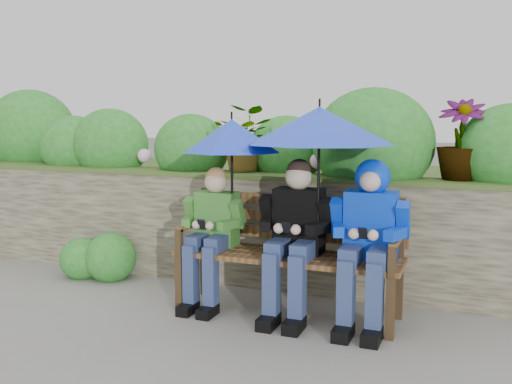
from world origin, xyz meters
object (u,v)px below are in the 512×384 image
at_px(umbrella_left, 232,136).
at_px(park_bench, 291,246).
at_px(umbrella_right, 319,126).
at_px(boy_left, 212,229).
at_px(boy_middle, 295,231).
at_px(boy_right, 369,229).

bearing_deg(umbrella_left, park_bench, 3.01).
xyz_separation_m(umbrella_left, umbrella_right, (0.73, -0.06, 0.09)).
height_order(park_bench, boy_left, boy_left).
distance_m(boy_middle, boy_right, 0.56).
bearing_deg(park_bench, umbrella_left, -176.99).
height_order(boy_left, boy_middle, boy_middle).
xyz_separation_m(boy_middle, umbrella_right, (0.18, 0.00, 0.80)).
distance_m(boy_left, umbrella_left, 0.77).
height_order(park_bench, umbrella_right, umbrella_right).
distance_m(boy_right, umbrella_left, 1.30).
bearing_deg(park_bench, boy_right, -7.29).
xyz_separation_m(boy_middle, umbrella_left, (-0.55, 0.07, 0.72)).
bearing_deg(boy_middle, park_bench, 123.92).
distance_m(boy_middle, umbrella_left, 0.91).
bearing_deg(umbrella_right, boy_middle, -178.45).
bearing_deg(boy_left, boy_middle, -0.72).
bearing_deg(umbrella_left, boy_right, -2.77).
height_order(boy_left, umbrella_left, umbrella_left).
bearing_deg(umbrella_right, park_bench, 160.14).
distance_m(boy_left, umbrella_right, 1.22).
xyz_separation_m(park_bench, boy_middle, (0.06, -0.09, 0.14)).
height_order(umbrella_left, umbrella_right, umbrella_right).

